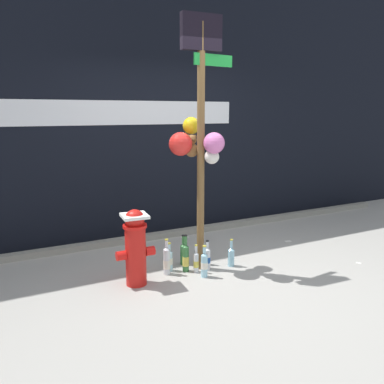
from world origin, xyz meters
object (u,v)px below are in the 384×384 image
Objects in this scene: fire_hydrant at (135,246)px; bottle_1 at (204,264)px; bottle_3 at (231,256)px; bottle_4 at (186,258)px; bottle_5 at (207,258)px; bottle_6 at (202,252)px; bottle_2 at (183,253)px; bottle_0 at (169,260)px; bottle_8 at (167,261)px; bottle_7 at (196,262)px; memorial_post at (198,126)px.

bottle_1 is (0.72, -0.16, -0.27)m from fire_hydrant.
bottle_3 is 0.55m from bottle_4.
bottle_6 is at bearing 82.37° from bottle_5.
bottle_2 reaches higher than bottle_3.
bottle_0 is 0.91× the size of bottle_6.
bottle_8 is at bearing -148.22° from bottle_2.
bottle_0 is 0.24m from bottle_2.
bottle_8 is (-0.31, 0.10, 0.03)m from bottle_7.
bottle_6 is (0.19, -0.10, 0.01)m from bottle_2.
bottle_6 is at bearing 66.37° from bottle_1.
bottle_2 reaches higher than bottle_0.
fire_hydrant is at bearing -159.69° from bottle_0.
bottle_0 is 0.93× the size of bottle_1.
bottle_1 is 0.16m from bottle_7.
bottle_5 is at bearing -18.24° from bottle_4.
bottle_4 is at bearing 161.76° from bottle_5.
bottle_5 reaches higher than bottle_0.
bottle_0 is at bearing -154.68° from bottle_2.
bottle_5 is at bearing -0.26° from fire_hydrant.
bottle_6 is at bearing 11.41° from fire_hydrant.
memorial_post is 7.52× the size of bottle_6.
bottle_2 is at bearing 72.32° from bottle_4.
bottle_3 is at bearing -17.48° from memorial_post.
fire_hydrant is 1.18m from bottle_3.
fire_hydrant is 1.88× the size of bottle_4.
bottle_5 is at bearing -0.51° from bottle_7.
bottle_5 is 0.96× the size of bottle_6.
bottle_3 is at bearing 17.12° from bottle_1.
bottle_0 is 0.82× the size of bottle_8.
bottle_3 is 0.76× the size of bottle_4.
bottle_7 is at bearing -124.77° from memorial_post.
fire_hydrant is at bearing -173.08° from bottle_4.
bottle_2 is at bearing 118.82° from memorial_post.
bottle_6 is at bearing 144.57° from bottle_3.
bottle_3 is at bearing -2.94° from bottle_7.
bottle_6 is (0.02, 0.18, 0.01)m from bottle_5.
bottle_2 is 0.21m from bottle_4.
memorial_post is at bearing 127.40° from bottle_5.
bottle_1 is 1.11× the size of bottle_7.
bottle_6 is (0.10, 0.08, -1.46)m from memorial_post.
bottle_5 reaches higher than bottle_7.
bottle_3 is (0.42, 0.13, -0.02)m from bottle_1.
bottle_1 is 0.36m from bottle_6.
bottle_1 is at bearing -63.72° from bottle_4.
bottle_7 is 0.79× the size of bottle_8.
bottle_3 is at bearing -15.27° from bottle_0.
bottle_8 is (-0.45, 0.10, 0.02)m from bottle_5.
bottle_7 is at bearing -133.15° from bottle_6.
bottle_2 is (0.67, 0.27, -0.28)m from fire_hydrant.
bottle_4 is at bearing 116.28° from bottle_1.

